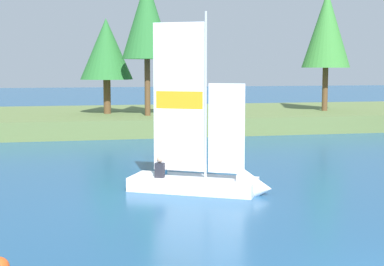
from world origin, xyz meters
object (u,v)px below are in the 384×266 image
sailboat (214,178)px  shoreline_tree_midleft (147,19)px  shoreline_tree_centre (327,30)px  shoreline_tree_left (106,49)px

sailboat → shoreline_tree_midleft: bearing=117.9°
shoreline_tree_midleft → sailboat: bearing=-90.2°
shoreline_tree_midleft → sailboat: (-0.07, -16.46, -6.18)m
sailboat → shoreline_tree_centre: bearing=84.4°
shoreline_tree_centre → sailboat: 22.18m
shoreline_tree_left → sailboat: size_ratio=0.96×
shoreline_tree_midleft → shoreline_tree_left: bearing=139.8°
shoreline_tree_left → shoreline_tree_centre: bearing=-2.2°
sailboat → shoreline_tree_left: bearing=124.9°
shoreline_tree_midleft → sailboat: 17.58m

